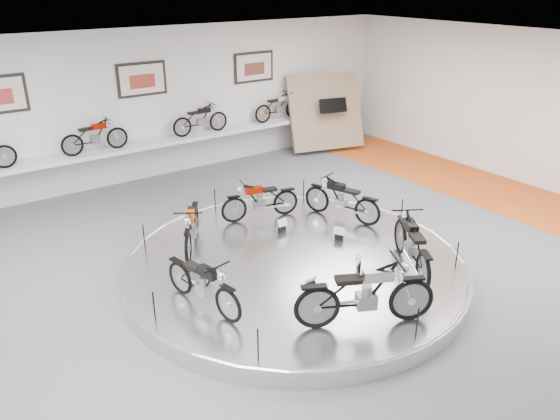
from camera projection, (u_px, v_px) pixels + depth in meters
floor at (304, 280)px, 10.13m from camera, size 16.00×16.00×0.00m
ceiling at (309, 59)px, 8.55m from camera, size 16.00×16.00×0.00m
wall_back at (144, 106)px, 14.55m from camera, size 16.00×0.00×16.00m
wall_right at (558, 114)px, 13.63m from camera, size 0.00×14.00×14.00m
orange_carpet_strip at (516, 199)px, 13.78m from camera, size 2.40×12.60×0.01m
dado_band at (149, 158)px, 15.11m from camera, size 15.68×0.04×1.10m
display_platform at (295, 266)px, 10.30m from camera, size 6.40×6.40×0.30m
platform_rim at (295, 261)px, 10.25m from camera, size 6.40×6.40×0.10m
shelf at (152, 144)px, 14.73m from camera, size 11.00×0.55×0.10m
poster_center at (142, 79)px, 14.25m from camera, size 1.35×0.06×0.88m
poster_right at (254, 67)px, 16.12m from camera, size 1.35×0.06×0.88m
display_panel at (325, 111)px, 17.18m from camera, size 2.56×1.52×2.30m
shelf_bike_b at (95, 138)px, 13.76m from camera, size 1.22×0.43×0.73m
shelf_bike_c at (201, 121)px, 15.37m from camera, size 1.22×0.43×0.73m
shelf_bike_d at (278, 109)px, 16.81m from camera, size 1.22×0.43×0.73m
bike_a at (342, 199)px, 11.78m from camera, size 1.03×1.66×0.92m
bike_b at (260, 200)px, 11.79m from camera, size 1.57×0.88×0.88m
bike_c at (191, 226)px, 10.52m from camera, size 1.32×1.60×0.92m
bike_d at (203, 283)px, 8.61m from camera, size 0.81×1.57×0.88m
bike_e at (365, 293)px, 8.13m from camera, size 1.93×1.42×1.08m
bike_f at (412, 244)px, 9.71m from camera, size 1.39×1.77×1.00m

